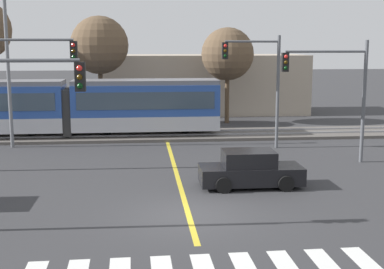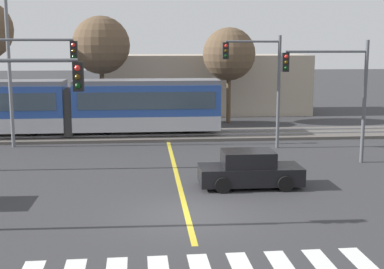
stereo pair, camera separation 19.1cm
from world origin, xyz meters
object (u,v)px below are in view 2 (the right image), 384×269
traffic_light_mid_right (337,83)px  bare_tree_east (229,54)px  light_rail_tram (70,105)px  bare_tree_west (101,45)px  traffic_light_near_left (7,111)px  traffic_light_mid_left (17,79)px  street_lamp_west (11,54)px  traffic_light_far_right (260,74)px  sedan_crossing (250,170)px

traffic_light_mid_right → bare_tree_east: bare_tree_east is taller
light_rail_tram → bare_tree_east: (10.78, 5.49, 3.00)m
bare_tree_west → bare_tree_east: bearing=4.7°
traffic_light_near_left → bare_tree_west: 21.46m
traffic_light_mid_right → traffic_light_near_left: (-13.48, -8.35, -0.15)m
traffic_light_mid_left → street_lamp_west: size_ratio=0.68×
traffic_light_mid_right → light_rail_tram: bearing=149.2°
light_rail_tram → bare_tree_east: 12.46m
light_rail_tram → traffic_light_mid_right: traffic_light_mid_right is taller
traffic_light_near_left → light_rail_tram: bearing=91.2°
light_rail_tram → traffic_light_far_right: bearing=-21.0°
sedan_crossing → traffic_light_far_right: traffic_light_far_right is taller
bare_tree_east → traffic_light_far_right: bearing=-88.8°
street_lamp_west → traffic_light_mid_right: bearing=-18.8°
bare_tree_west → sedan_crossing: bearing=-67.0°
traffic_light_mid_left → traffic_light_far_right: (12.16, 4.16, -0.11)m
sedan_crossing → bare_tree_east: bare_tree_east is taller
traffic_light_mid_left → bare_tree_east: 18.33m
traffic_light_near_left → traffic_light_mid_left: bearing=100.5°
light_rail_tram → traffic_light_mid_right: 16.23m
sedan_crossing → bare_tree_west: 19.12m
traffic_light_mid_left → traffic_light_near_left: bearing=-79.5°
traffic_light_mid_right → traffic_light_far_right: traffic_light_far_right is taller
light_rail_tram → traffic_light_mid_left: (-1.17, -8.39, 2.21)m
street_lamp_west → bare_tree_east: (13.53, 8.09, -0.19)m
sedan_crossing → traffic_light_mid_right: traffic_light_mid_right is taller
traffic_light_mid_right → bare_tree_east: 14.13m
bare_tree_west → bare_tree_east: bare_tree_west is taller
bare_tree_east → sedan_crossing: bearing=-96.2°
bare_tree_west → light_rail_tram: bearing=-109.2°
street_lamp_west → sedan_crossing: bearing=-39.8°
bare_tree_east → traffic_light_mid_right: bearing=-77.5°
traffic_light_mid_left → traffic_light_near_left: traffic_light_mid_left is taller
street_lamp_west → bare_tree_west: (4.39, 7.34, 0.45)m
traffic_light_mid_left → traffic_light_near_left: 8.38m
sedan_crossing → traffic_light_far_right: size_ratio=0.67×
traffic_light_mid_right → traffic_light_near_left: traffic_light_mid_right is taller
traffic_light_far_right → street_lamp_west: (-13.74, 1.62, 1.09)m
light_rail_tram → traffic_light_near_left: bearing=-88.8°
traffic_light_mid_left → street_lamp_west: street_lamp_west is taller
sedan_crossing → traffic_light_near_left: 10.03m
light_rail_tram → traffic_light_far_right: size_ratio=2.95×
traffic_light_mid_right → traffic_light_far_right: size_ratio=0.96×
traffic_light_mid_left → traffic_light_mid_right: bearing=0.5°
sedan_crossing → traffic_light_near_left: traffic_light_near_left is taller
bare_tree_east → bare_tree_west: bearing=-175.3°
traffic_light_mid_right → bare_tree_west: size_ratio=0.78×
traffic_light_far_right → bare_tree_east: 9.76m
traffic_light_near_left → bare_tree_east: bare_tree_east is taller
traffic_light_far_right → traffic_light_mid_left: bearing=-161.1°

